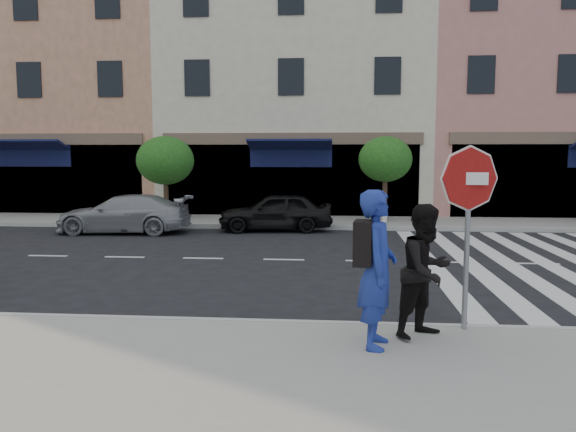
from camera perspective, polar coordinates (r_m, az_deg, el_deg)
The scene contains 13 objects.
ground at distance 9.84m, azimuth -2.60°, elevation -8.83°, with size 120.00×120.00×0.00m, color black.
sidewalk_near at distance 6.32m, azimuth -7.20°, elevation -17.05°, with size 60.00×4.50×0.15m, color gray.
sidewalk_far at distance 20.61m, azimuth 1.36°, elevation -0.61°, with size 60.00×3.00×0.15m, color gray.
building_west_mid at distance 29.45m, azimuth -20.47°, elevation 14.62°, with size 10.00×9.00×14.00m, color tan.
building_centre at distance 26.63m, azimuth 1.09°, elevation 12.67°, with size 11.00×9.00×11.00m, color beige.
building_east_mid at distance 28.61m, azimuth 26.61°, elevation 13.59°, with size 13.00×9.00×13.00m, color tan.
street_tree_wb at distance 21.16m, azimuth -12.37°, elevation 5.49°, with size 2.10×2.10×3.06m.
street_tree_c at distance 20.29m, azimuth 9.87°, elevation 5.65°, with size 1.90×1.90×3.04m.
stop_sign at distance 7.98m, azimuth 17.90°, elevation 1.87°, with size 0.90×0.11×2.55m.
photographer at distance 7.12m, azimuth 9.07°, elevation -5.34°, with size 0.73×0.48×1.99m, color navy.
walker at distance 7.67m, azimuth 13.87°, elevation -5.42°, with size 0.86×0.67×1.78m, color black.
car_far_left at distance 19.02m, azimuth -16.35°, elevation 0.21°, with size 1.75×4.30×1.25m, color gray.
car_far_mid at distance 18.72m, azimuth -1.29°, elevation 0.43°, with size 1.52×3.77×1.28m, color black.
Camera 1 is at (1.24, -9.42, 2.58)m, focal length 35.00 mm.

